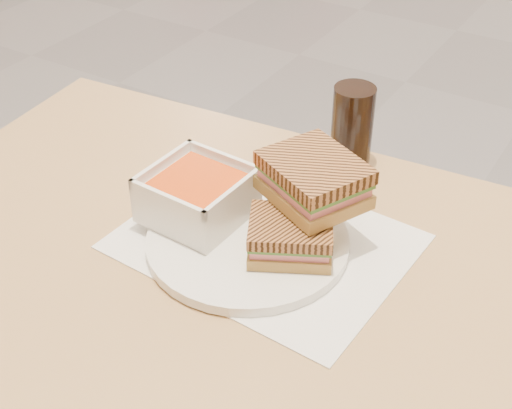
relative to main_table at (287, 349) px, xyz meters
The scene contains 7 objects.
main_table is the anchor object (origin of this frame).
tray_liner 0.15m from the main_table, 140.19° to the left, with size 0.39×0.31×0.00m.
plate 0.16m from the main_table, 155.53° to the left, with size 0.27×0.27×0.01m.
soup_bowl 0.24m from the main_table, 164.90° to the left, with size 0.13×0.13×0.07m.
panini_lower 0.16m from the main_table, 119.64° to the left, with size 0.13×0.13×0.05m.
panini_upper 0.23m from the main_table, 103.70° to the left, with size 0.16×0.15×0.06m.
cola_glass 0.35m from the main_table, 101.46° to the left, with size 0.06×0.06×0.14m.
Camera 1 is at (0.41, -2.65, 1.38)m, focal length 51.55 mm.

